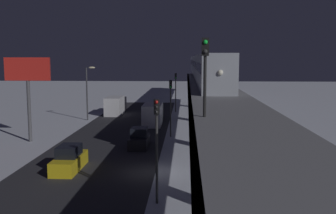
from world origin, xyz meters
The scene contains 14 objects.
ground_plane centered at (0.00, 0.00, 0.00)m, with size 240.00×240.00×0.00m, color silver.
avenue_asphalt centered at (5.17, 0.00, 0.00)m, with size 11.00×94.86×0.01m, color #28282D.
elevated_railway centered at (-5.24, 0.00, 5.05)m, with size 5.00×94.86×5.82m.
subway_train centered at (-5.33, -38.33, 7.60)m, with size 2.94×74.07×3.40m.
rail_signal centered at (-3.62, 9.47, 8.55)m, with size 0.36×0.41×4.00m.
sedan_yellow centered at (6.57, -0.35, 0.80)m, with size 1.80×4.79×1.97m.
sedan_black centered at (1.97, -8.41, 0.80)m, with size 1.80×4.00×1.97m.
box_truck centered at (1.77, -22.13, 1.35)m, with size 2.40×7.40×2.80m.
delivery_van centered at (8.57, -31.42, 1.35)m, with size 2.40×7.40×2.80m.
traffic_light_near centered at (-0.93, 6.45, 4.20)m, with size 0.32×0.44×6.40m.
traffic_light_mid centered at (-0.93, -13.72, 4.20)m, with size 0.32×0.44×6.40m.
traffic_light_far centered at (-0.93, -33.89, 4.20)m, with size 0.32×0.44×6.40m.
commercial_billboard centered at (13.90, -10.52, 6.83)m, with size 4.80×0.36×8.90m.
street_lamp_far centered at (11.24, -25.00, 4.81)m, with size 1.35×0.44×7.65m.
Camera 1 is at (-2.68, 28.98, 8.80)m, focal length 41.17 mm.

